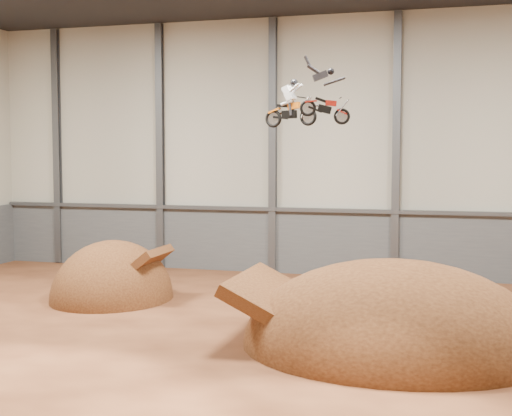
{
  "coord_description": "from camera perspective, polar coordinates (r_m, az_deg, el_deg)",
  "views": [
    {
      "loc": [
        6.45,
        -23.08,
        6.6
      ],
      "look_at": [
        -1.23,
        4.0,
        4.45
      ],
      "focal_mm": 50.0,
      "sensor_mm": 36.0,
      "label": 1
    }
  ],
  "objects": [
    {
      "name": "floor",
      "position": [
        24.86,
        0.21,
        -11.02
      ],
      "size": [
        40.0,
        40.0,
        0.0
      ],
      "primitive_type": "plane",
      "color": "#4A2413",
      "rests_on": "ground"
    },
    {
      "name": "back_wall",
      "position": [
        38.63,
        6.23,
        4.94
      ],
      "size": [
        40.0,
        0.1,
        14.0
      ],
      "primitive_type": "cube",
      "color": "#B5B2A1",
      "rests_on": "ground"
    },
    {
      "name": "lower_band_back",
      "position": [
        38.83,
        6.14,
        -2.83
      ],
      "size": [
        39.8,
        0.18,
        3.5
      ],
      "primitive_type": "cube",
      "color": "#505357",
      "rests_on": "ground"
    },
    {
      "name": "steel_rail",
      "position": [
        38.5,
        6.13,
        -0.19
      ],
      "size": [
        39.8,
        0.35,
        0.2
      ],
      "primitive_type": "cube",
      "color": "#47494F",
      "rests_on": "lower_band_back"
    },
    {
      "name": "steel_column_0",
      "position": [
        44.38,
        -15.62,
        4.73
      ],
      "size": [
        0.4,
        0.36,
        13.9
      ],
      "primitive_type": "cube",
      "color": "#47494F",
      "rests_on": "ground"
    },
    {
      "name": "steel_column_1",
      "position": [
        41.3,
        -7.68,
        4.89
      ],
      "size": [
        0.4,
        0.36,
        13.9
      ],
      "primitive_type": "cube",
      "color": "#47494F",
      "rests_on": "ground"
    },
    {
      "name": "steel_column_2",
      "position": [
        39.13,
        1.35,
        4.96
      ],
      "size": [
        0.4,
        0.36,
        13.9
      ],
      "primitive_type": "cube",
      "color": "#47494F",
      "rests_on": "ground"
    },
    {
      "name": "steel_column_3",
      "position": [
        38.01,
        11.16,
        4.9
      ],
      "size": [
        0.4,
        0.36,
        13.9
      ],
      "primitive_type": "cube",
      "color": "#47494F",
      "rests_on": "ground"
    },
    {
      "name": "takeoff_ramp",
      "position": [
        33.28,
        -11.4,
        -7.15
      ],
      "size": [
        5.36,
        6.19,
        5.36
      ],
      "primitive_type": "ellipsoid",
      "color": "#3C1F0F",
      "rests_on": "ground"
    },
    {
      "name": "landing_ramp",
      "position": [
        25.22,
        10.93,
        -10.87
      ],
      "size": [
        10.39,
        9.19,
        6.0
      ],
      "primitive_type": "ellipsoid",
      "color": "#3C1F0F",
      "rests_on": "ground"
    },
    {
      "name": "fmx_rider_a",
      "position": [
        26.91,
        2.81,
        8.55
      ],
      "size": [
        2.28,
        1.28,
        1.96
      ],
      "primitive_type": null,
      "rotation": [
        0.0,
        -0.03,
        -0.23
      ],
      "color": "orange"
    },
    {
      "name": "fmx_rider_b",
      "position": [
        25.86,
        5.4,
        9.31
      ],
      "size": [
        2.92,
        1.39,
        2.59
      ],
      "primitive_type": null,
      "rotation": [
        0.0,
        0.24,
        0.26
      ],
      "color": "#A9190F"
    }
  ]
}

